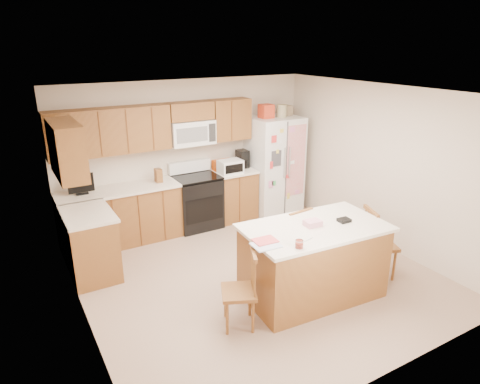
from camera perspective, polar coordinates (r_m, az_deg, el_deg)
ground at (r=6.10m, az=2.07°, el=-10.93°), size 4.50×4.50×0.00m
room_shell at (r=5.51m, az=2.25°, el=2.09°), size 4.60×4.60×2.52m
cabinetry at (r=6.85m, az=-12.93°, el=0.49°), size 3.36×1.56×2.15m
stove at (r=7.44m, az=-5.82°, el=-1.16°), size 0.76×0.65×1.13m
refrigerator at (r=7.99m, az=4.57°, el=3.70°), size 0.90×0.79×2.04m
island at (r=5.50m, az=9.70°, el=-9.03°), size 1.88×1.13×1.05m
windsor_chair_left at (r=4.92m, az=0.13°, el=-13.08°), size 0.51×0.52×0.93m
windsor_chair_back at (r=5.99m, az=6.96°, el=-6.66°), size 0.46×0.44×0.98m
windsor_chair_right at (r=6.16m, az=17.89°, el=-6.68°), size 0.53×0.54×0.99m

